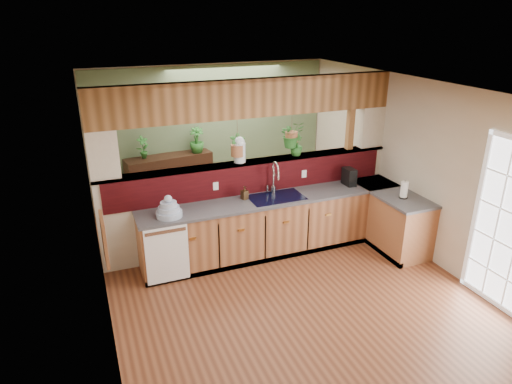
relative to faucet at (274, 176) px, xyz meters
name	(u,v)px	position (x,y,z in m)	size (l,w,h in m)	color
ground	(288,286)	(-0.28, -1.13, -1.18)	(4.60, 7.00, 0.01)	brown
ceiling	(294,94)	(-0.28, -1.13, 1.42)	(4.60, 7.00, 0.01)	brown
wall_back	(211,133)	(-0.28, 2.37, 0.12)	(4.60, 0.02, 2.60)	beige
wall_left	(99,228)	(-2.58, -1.13, 0.12)	(0.02, 7.00, 2.60)	beige
wall_right	(436,175)	(2.02, -1.13, 0.12)	(0.02, 7.00, 2.60)	beige
pass_through_partition	(253,173)	(-0.25, 0.22, 0.01)	(4.60, 0.21, 2.60)	beige
pass_through_ledge	(251,162)	(-0.28, 0.22, 0.19)	(4.60, 0.21, 0.04)	brown
header_beam	(251,98)	(-0.28, 0.22, 1.15)	(4.60, 0.15, 0.55)	brown
sage_backwall	(211,134)	(-0.28, 2.35, 0.12)	(4.55, 0.02, 2.55)	#566E4B
countertop	(313,221)	(0.56, -0.26, -0.73)	(4.14, 1.52, 0.90)	brown
dishwasher	(167,254)	(-1.76, -0.46, -0.72)	(0.58, 0.03, 0.82)	white
navy_sink	(276,202)	(-0.03, -0.15, -0.36)	(0.82, 0.50, 0.18)	black
french_door	(507,229)	(1.99, -2.43, -0.13)	(0.06, 1.02, 2.16)	white
framed_print	(105,239)	(-2.55, -1.93, 0.37)	(0.04, 0.35, 0.45)	brown
faucet	(274,176)	(0.00, 0.00, 0.00)	(0.23, 0.23, 0.51)	#B7B7B2
dish_stack	(169,210)	(-1.65, -0.24, -0.18)	(0.35, 0.35, 0.31)	#A1B2D0
soap_dispenser	(244,193)	(-0.49, -0.04, -0.18)	(0.09, 0.09, 0.20)	#3C2815
coffee_maker	(349,177)	(1.26, -0.11, -0.15)	(0.14, 0.24, 0.27)	black
paper_towel	(404,190)	(1.71, -0.87, -0.15)	(0.13, 0.13, 0.27)	black
glass_jar	(240,150)	(-0.47, 0.22, 0.41)	(0.17, 0.17, 0.39)	silver
ledge_plant_right	(296,144)	(0.46, 0.22, 0.39)	(0.20, 0.20, 0.35)	#225C20
hanging_plant_a	(237,139)	(-0.50, 0.22, 0.57)	(0.26, 0.21, 0.56)	brown
hanging_plant_b	(292,123)	(0.38, 0.22, 0.73)	(0.38, 0.33, 0.53)	brown
shelving_console	(171,183)	(-1.17, 2.12, -0.68)	(1.58, 0.42, 1.06)	black
shelf_plant_a	(143,147)	(-1.61, 2.12, 0.06)	(0.22, 0.15, 0.41)	#225C20
shelf_plant_b	(197,140)	(-0.63, 2.12, 0.09)	(0.26, 0.26, 0.47)	#225C20
floor_plant	(291,184)	(1.03, 1.49, -0.79)	(0.69, 0.60, 0.77)	#225C20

